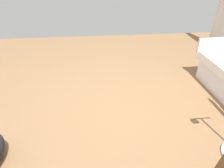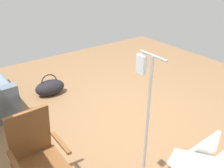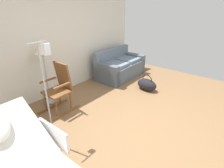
% 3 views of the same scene
% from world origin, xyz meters
% --- Properties ---
extents(ground_plane, '(6.91, 6.91, 0.00)m').
position_xyz_m(ground_plane, '(0.00, 0.00, 0.00)').
color(ground_plane, olive).
extents(back_wall, '(5.72, 0.10, 2.70)m').
position_xyz_m(back_wall, '(0.00, 2.53, 1.35)').
color(back_wall, silver).
rests_on(back_wall, ground).
extents(couch, '(1.62, 0.88, 0.85)m').
position_xyz_m(couch, '(1.82, 1.90, 0.31)').
color(couch, slate).
rests_on(couch, ground).
extents(rocking_chair, '(0.77, 0.51, 1.05)m').
position_xyz_m(rocking_chair, '(-0.54, 1.72, 0.50)').
color(rocking_chair, brown).
rests_on(rocking_chair, ground).
extents(floor_lamp, '(0.34, 0.34, 1.48)m').
position_xyz_m(floor_lamp, '(-0.52, 2.20, 1.23)').
color(floor_lamp, '#B2B5BA').
rests_on(floor_lamp, ground).
extents(duffel_bag, '(0.36, 0.58, 0.43)m').
position_xyz_m(duffel_bag, '(1.50, 0.75, 0.15)').
color(duffel_bag, black).
rests_on(duffel_bag, ground).
extents(iv_pole, '(0.44, 0.44, 1.69)m').
position_xyz_m(iv_pole, '(-1.27, 0.93, 0.25)').
color(iv_pole, '#B2B5BA').
rests_on(iv_pole, ground).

